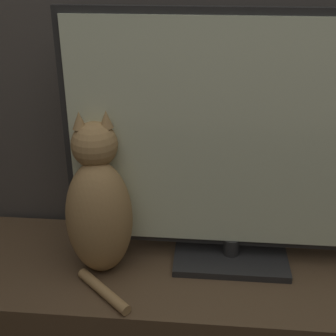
% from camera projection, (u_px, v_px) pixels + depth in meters
% --- Properties ---
extents(tv_stand, '(1.55, 0.44, 0.45)m').
position_uv_depth(tv_stand, '(226.00, 330.00, 1.42)').
color(tv_stand, brown).
rests_on(tv_stand, ground_plane).
extents(tv, '(0.92, 0.20, 0.70)m').
position_uv_depth(tv, '(239.00, 147.00, 1.21)').
color(tv, black).
rests_on(tv, tv_stand).
extents(cat, '(0.21, 0.29, 0.46)m').
position_uv_depth(cat, '(99.00, 207.00, 1.25)').
color(cat, '#997547').
rests_on(cat, tv_stand).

